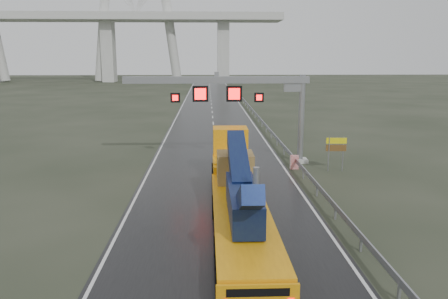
{
  "coord_description": "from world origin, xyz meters",
  "views": [
    {
      "loc": [
        -0.75,
        -17.03,
        8.58
      ],
      "look_at": [
        0.22,
        8.27,
        3.2
      ],
      "focal_mm": 35.0,
      "sensor_mm": 36.0,
      "label": 1
    }
  ],
  "objects_px": {
    "sign_gantry": "(243,95)",
    "striped_barrier": "(294,162)",
    "heavy_haul_truck": "(236,179)",
    "exit_sign_pair": "(336,147)"
  },
  "relations": [
    {
      "from": "heavy_haul_truck",
      "to": "exit_sign_pair",
      "type": "relative_size",
      "value": 7.05
    },
    {
      "from": "exit_sign_pair",
      "to": "striped_barrier",
      "type": "distance_m",
      "value": 3.37
    },
    {
      "from": "sign_gantry",
      "to": "striped_barrier",
      "type": "distance_m",
      "value": 6.75
    },
    {
      "from": "sign_gantry",
      "to": "heavy_haul_truck",
      "type": "distance_m",
      "value": 11.56
    },
    {
      "from": "heavy_haul_truck",
      "to": "striped_barrier",
      "type": "xyz_separation_m",
      "value": [
        5.11,
        8.64,
        -1.16
      ]
    },
    {
      "from": "heavy_haul_truck",
      "to": "exit_sign_pair",
      "type": "height_order",
      "value": "heavy_haul_truck"
    },
    {
      "from": "sign_gantry",
      "to": "exit_sign_pair",
      "type": "xyz_separation_m",
      "value": [
        6.9,
        -2.96,
        -3.76
      ]
    },
    {
      "from": "sign_gantry",
      "to": "heavy_haul_truck",
      "type": "bearing_deg",
      "value": -96.43
    },
    {
      "from": "exit_sign_pair",
      "to": "sign_gantry",
      "type": "bearing_deg",
      "value": 159.22
    },
    {
      "from": "striped_barrier",
      "to": "exit_sign_pair",
      "type": "bearing_deg",
      "value": -13.08
    }
  ]
}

